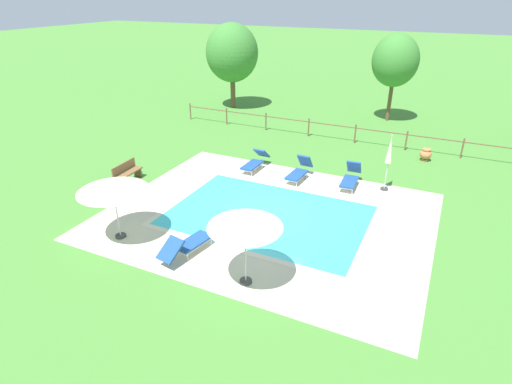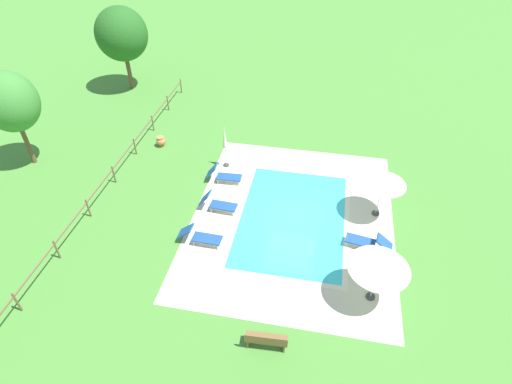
{
  "view_description": "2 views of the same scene",
  "coord_description": "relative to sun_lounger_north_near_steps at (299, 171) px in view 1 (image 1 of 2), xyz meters",
  "views": [
    {
      "loc": [
        5.49,
        -12.55,
        7.68
      ],
      "look_at": [
        -0.73,
        0.5,
        0.6
      ],
      "focal_mm": 29.21,
      "sensor_mm": 36.0,
      "label": 1
    },
    {
      "loc": [
        -14.44,
        -0.99,
        13.52
      ],
      "look_at": [
        0.36,
        1.85,
        1.04
      ],
      "focal_mm": 28.86,
      "sensor_mm": 36.0,
      "label": 2
    }
  ],
  "objects": [
    {
      "name": "sun_lounger_north_mid",
      "position": [
        2.24,
        0.27,
        -0.0
      ],
      "size": [
        0.69,
        1.88,
        0.99
      ],
      "color": "navy",
      "rests_on": "ground"
    },
    {
      "name": "terracotta_urn_near_fence",
      "position": [
        4.87,
        4.8,
        -0.06
      ],
      "size": [
        0.56,
        0.56,
        0.61
      ],
      "color": "#C67547",
      "rests_on": "ground"
    },
    {
      "name": "ground_plane",
      "position": [
        0.1,
        -3.63,
        -0.4
      ],
      "size": [
        160.0,
        160.0,
        0.0
      ],
      "primitive_type": "plane",
      "color": "#478433"
    },
    {
      "name": "pool_coping_rim",
      "position": [
        0.1,
        -3.63,
        -0.39
      ],
      "size": [
        7.71,
        5.39,
        0.01
      ],
      "color": "beige",
      "rests_on": "ground"
    },
    {
      "name": "pool_deck_paving",
      "position": [
        0.1,
        -3.63,
        -0.39
      ],
      "size": [
        11.75,
        9.43,
        0.01
      ],
      "primitive_type": "cube",
      "color": "beige",
      "rests_on": "ground"
    },
    {
      "name": "swimming_pool_water",
      "position": [
        0.1,
        -3.63,
        -0.39
      ],
      "size": [
        7.23,
        4.91,
        0.01
      ],
      "primitive_type": "cube",
      "color": "#38C6D1",
      "rests_on": "ground"
    },
    {
      "name": "tree_far_west",
      "position": [
        1.95,
        11.24,
        3.33
      ],
      "size": [
        2.81,
        2.81,
        5.32
      ],
      "color": "brown",
      "rests_on": "ground"
    },
    {
      "name": "sun_lounger_north_far",
      "position": [
        -2.27,
        0.19,
        -0.02
      ],
      "size": [
        0.66,
        1.99,
        0.87
      ],
      "color": "navy",
      "rests_on": "ground"
    },
    {
      "name": "patio_umbrella_open_by_bench",
      "position": [
        -3.85,
        -7.2,
        1.57
      ],
      "size": [
        2.31,
        2.31,
        2.23
      ],
      "color": "#383838",
      "rests_on": "ground"
    },
    {
      "name": "perimeter_fence",
      "position": [
        1.09,
        5.91,
        0.28
      ],
      "size": [
        21.58,
        0.08,
        1.05
      ],
      "color": "brown",
      "rests_on": "ground"
    },
    {
      "name": "wooden_bench_lawn_side",
      "position": [
        -6.71,
        -3.52,
        0.07
      ],
      "size": [
        0.53,
        1.52,
        0.87
      ],
      "color": "brown",
      "rests_on": "ground"
    },
    {
      "name": "patio_umbrella_closed_row_east",
      "position": [
        3.66,
        0.52,
        1.23
      ],
      "size": [
        0.32,
        0.32,
        2.44
      ],
      "color": "#383838",
      "rests_on": "ground"
    },
    {
      "name": "sun_lounger_north_near_steps",
      "position": [
        0.0,
        0.0,
        0.0
      ],
      "size": [
        0.7,
        1.88,
        1.0
      ],
      "color": "navy",
      "rests_on": "ground"
    },
    {
      "name": "tree_west_mid",
      "position": [
        -8.64,
        9.86,
        3.33
      ],
      "size": [
        3.57,
        3.57,
        5.7
      ],
      "color": "brown",
      "rests_on": "ground"
    },
    {
      "name": "patio_umbrella_open_foreground",
      "position": [
        1.15,
        -7.55,
        1.62
      ],
      "size": [
        2.09,
        2.09,
        2.23
      ],
      "color": "#383838",
      "rests_on": "ground"
    },
    {
      "name": "sun_lounger_north_end",
      "position": [
        -1.18,
        -7.06,
        -0.03
      ],
      "size": [
        0.94,
        2.09,
        0.82
      ],
      "color": "navy",
      "rests_on": "ground"
    }
  ]
}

